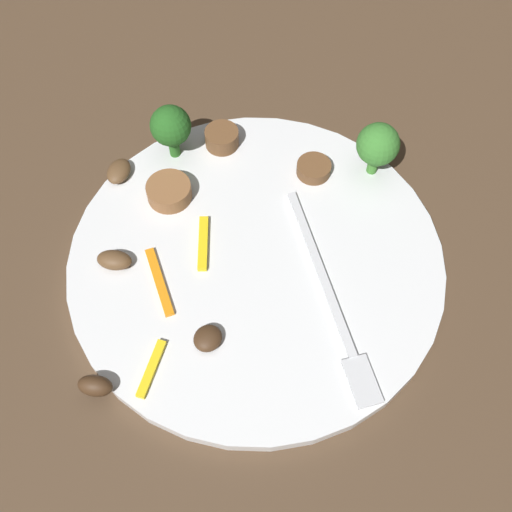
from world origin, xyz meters
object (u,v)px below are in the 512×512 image
at_px(mushroom_2, 119,171).
at_px(sausage_slice_1, 169,191).
at_px(mushroom_1, 208,338).
at_px(mushroom_3, 114,260).
at_px(sausage_slice_2, 222,138).
at_px(broccoli_floret_1, 378,145).
at_px(plate, 256,260).
at_px(pepper_strip_1, 151,369).
at_px(broccoli_floret_0, 171,127).
at_px(pepper_strip_2, 203,243).
at_px(fork, 334,306).
at_px(pepper_strip_0, 159,282).
at_px(sausage_slice_0, 314,169).
at_px(mushroom_0, 95,386).

bearing_deg(mushroom_2, sausage_slice_1, 59.26).
bearing_deg(mushroom_1, mushroom_3, -134.68).
xyz_separation_m(sausage_slice_2, mushroom_3, (0.11, -0.08, -0.00)).
relative_size(broccoli_floret_1, mushroom_1, 2.36).
relative_size(plate, mushroom_2, 11.06).
height_order(mushroom_2, pepper_strip_1, mushroom_2).
height_order(broccoli_floret_0, pepper_strip_2, broccoli_floret_0).
distance_m(plate, sausage_slice_1, 0.09).
bearing_deg(broccoli_floret_1, sausage_slice_2, -106.98).
bearing_deg(fork, pepper_strip_0, -114.35).
height_order(broccoli_floret_1, mushroom_1, broccoli_floret_1).
bearing_deg(sausage_slice_0, mushroom_0, -43.59).
height_order(broccoli_floret_0, mushroom_1, broccoli_floret_0).
bearing_deg(sausage_slice_1, mushroom_0, -16.84).
bearing_deg(broccoli_floret_1, sausage_slice_1, -84.66).
bearing_deg(mushroom_3, mushroom_2, -179.33).
bearing_deg(broccoli_floret_1, plate, -53.02).
xyz_separation_m(mushroom_0, pepper_strip_1, (-0.01, 0.04, -0.00)).
distance_m(sausage_slice_2, pepper_strip_1, 0.21).
bearing_deg(fork, broccoli_floret_0, -154.59).
height_order(sausage_slice_1, mushroom_0, same).
distance_m(broccoli_floret_1, mushroom_2, 0.21).
bearing_deg(plate, sausage_slice_0, 145.71).
xyz_separation_m(fork, pepper_strip_2, (-0.06, -0.09, 0.00)).
distance_m(broccoli_floret_0, mushroom_2, 0.06).
relative_size(fork, broccoli_floret_0, 3.54).
xyz_separation_m(fork, mushroom_3, (-0.05, -0.16, 0.00)).
height_order(sausage_slice_2, pepper_strip_1, sausage_slice_2).
xyz_separation_m(sausage_slice_0, pepper_strip_1, (0.16, -0.13, -0.00)).
bearing_deg(broccoli_floret_0, sausage_slice_0, 76.22).
relative_size(plate, pepper_strip_2, 6.05).
bearing_deg(pepper_strip_1, mushroom_3, -161.35).
distance_m(mushroom_0, mushroom_3, 0.10).
height_order(sausage_slice_1, pepper_strip_2, sausage_slice_1).
xyz_separation_m(sausage_slice_1, mushroom_2, (-0.02, -0.04, -0.00)).
bearing_deg(fork, plate, -142.94).
distance_m(plate, mushroom_1, 0.08).
bearing_deg(mushroom_2, pepper_strip_0, 18.26).
bearing_deg(fork, mushroom_3, -117.83).
bearing_deg(mushroom_2, mushroom_3, 0.67).
xyz_separation_m(mushroom_0, pepper_strip_2, (-0.11, 0.07, -0.00)).
relative_size(broccoli_floret_1, pepper_strip_2, 1.05).
height_order(mushroom_1, pepper_strip_2, mushroom_1).
bearing_deg(sausage_slice_1, broccoli_floret_1, 95.34).
xyz_separation_m(plate, pepper_strip_2, (-0.01, -0.04, 0.01)).
distance_m(sausage_slice_0, sausage_slice_2, 0.08).
bearing_deg(pepper_strip_0, mushroom_0, -27.11).
relative_size(pepper_strip_1, pepper_strip_2, 0.89).
bearing_deg(plate, broccoli_floret_1, 126.98).
height_order(fork, sausage_slice_2, sausage_slice_2).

